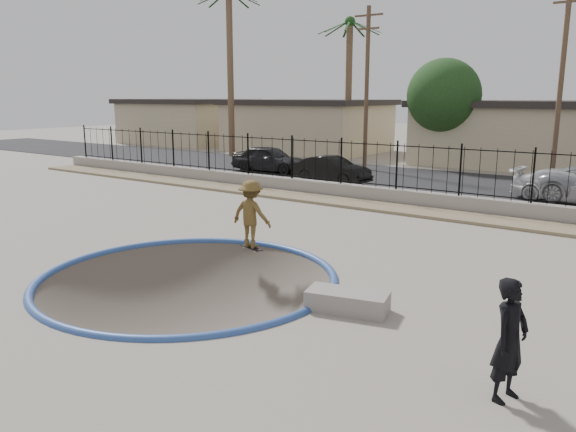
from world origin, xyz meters
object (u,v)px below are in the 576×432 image
Objects in this scene: skater at (251,217)px; car_a at (270,159)px; car_c at (569,186)px; videographer at (510,340)px; concrete_ledge at (347,301)px; car_b at (332,170)px; skateboard at (252,248)px.

skater is 15.92m from car_a.
car_c is at bearing -118.56° from skater.
car_c is (-2.03, 16.83, -0.22)m from videographer.
concrete_ledge is 0.41× the size of car_b.
videographer reaches higher than skateboard.
car_b is at bearing -110.94° from car_a.
car_c reaches higher than concrete_ledge.
concrete_ledge is at bearing -12.04° from skateboard.
car_c is (10.28, 1.23, -0.01)m from car_b.
skater is 12.44m from car_b.
skater is 5.06m from concrete_ledge.
skater is 8.81m from videographer.
car_c is at bearing 82.08° from skateboard.
skateboard is 0.22× the size of car_b.
car_c is at bearing 21.83° from videographer.
car_c is at bearing 84.64° from concrete_ledge.
skateboard is 0.19× the size of car_a.
skater reaches higher than skateboard.
skateboard is 8.85m from videographer.
videographer is at bearing -10.40° from skateboard.
skateboard is 0.19× the size of car_c.
car_a reaches higher than skateboard.
concrete_ledge is (4.40, -2.39, -0.73)m from skater.
skater reaches higher than car_c.
skater is at bearing 159.61° from car_c.
concrete_ledge is at bearing -144.07° from car_b.
videographer reaches higher than car_b.
skater is at bearing -59.47° from skateboard.
skateboard is at bearing -149.86° from car_a.
skater is 0.43× the size of car_a.
skater is 1.16× the size of concrete_ledge.
skateboard is 12.45m from car_b.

